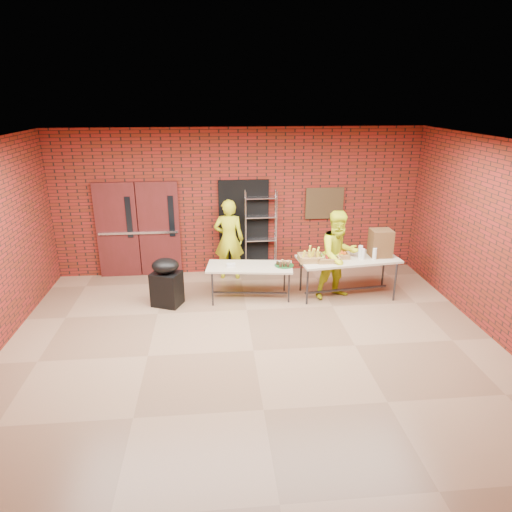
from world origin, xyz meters
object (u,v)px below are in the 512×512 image
Objects in this scene: table_left at (250,269)px; table_right at (348,261)px; coffee_dispenser at (381,243)px; volunteer_woman at (229,239)px; covered_grill at (166,282)px; wire_rack at (261,233)px; volunteer_man at (338,255)px.

table_right is at bearing 5.20° from table_left.
coffee_dispenser is 0.31× the size of volunteer_woman.
volunteer_woman is at bearing 68.26° from covered_grill.
coffee_dispenser is at bearing -31.32° from wire_rack.
volunteer_man is (2.08, -1.22, 0.00)m from volunteer_woman.
coffee_dispenser is 3.16m from volunteer_woman.
volunteer_man reaches higher than coffee_dispenser.
coffee_dispenser reaches higher than table_left.
covered_grill is at bearing -143.22° from wire_rack.
table_right is at bearing 158.15° from volunteer_woman.
table_right is at bearing -174.25° from coffee_dispenser.
volunteer_woman is (-2.30, 1.18, 0.15)m from table_right.
wire_rack reaches higher than volunteer_woman.
wire_rack is at bearing -157.51° from volunteer_woman.
coffee_dispenser reaches higher than covered_grill.
wire_rack is 1.98m from volunteer_man.
wire_rack is at bearing 131.72° from table_right.
volunteer_man is (-0.21, -0.03, 0.15)m from table_right.
table_right is (1.94, -0.07, 0.11)m from table_left.
table_right is at bearing -7.39° from volunteer_man.
wire_rack reaches higher than coffee_dispenser.
table_left is 2.63m from coffee_dispenser.
table_left is 1.62m from covered_grill.
volunteer_man is (-0.87, -0.10, -0.19)m from coffee_dispenser.
coffee_dispenser is 0.57× the size of covered_grill.
table_left is 3.21× the size of coffee_dispenser.
covered_grill is at bearing 174.65° from table_right.
volunteer_woman is at bearing 146.05° from table_right.
table_left is at bearing 179.91° from coffee_dispenser.
volunteer_woman is (-2.95, 1.12, -0.19)m from coffee_dispenser.
table_left is 0.85× the size of table_right.
volunteer_man is at bearing 155.12° from volunteer_woman.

